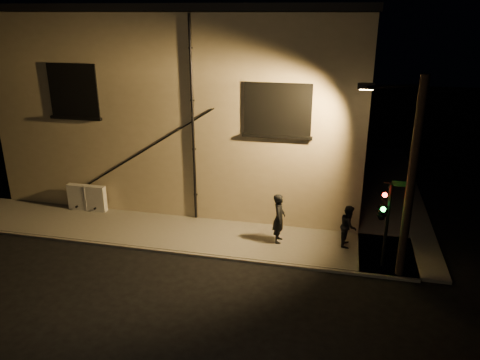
% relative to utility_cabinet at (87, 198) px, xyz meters
% --- Properties ---
extents(ground, '(90.00, 90.00, 0.00)m').
position_rel_utility_cabinet_xyz_m(ground, '(6.80, -2.70, -0.70)').
color(ground, black).
extents(sidewalk, '(21.00, 16.00, 0.12)m').
position_rel_utility_cabinet_xyz_m(sidewalk, '(8.02, 1.69, -0.64)').
color(sidewalk, '#5F5C56').
rests_on(sidewalk, ground).
extents(building, '(16.20, 12.23, 8.80)m').
position_rel_utility_cabinet_xyz_m(building, '(3.80, 6.29, 3.70)').
color(building, tan).
rests_on(building, ground).
extents(utility_cabinet, '(1.77, 0.30, 1.16)m').
position_rel_utility_cabinet_xyz_m(utility_cabinet, '(0.00, 0.00, 0.00)').
color(utility_cabinet, beige).
rests_on(utility_cabinet, sidewalk).
extents(pedestrian_a, '(0.48, 0.72, 1.95)m').
position_rel_utility_cabinet_xyz_m(pedestrian_a, '(8.76, -1.11, 0.39)').
color(pedestrian_a, black).
rests_on(pedestrian_a, sidewalk).
extents(pedestrian_b, '(0.65, 0.81, 1.61)m').
position_rel_utility_cabinet_xyz_m(pedestrian_b, '(11.36, -0.83, 0.22)').
color(pedestrian_b, black).
rests_on(pedestrian_b, sidewalk).
extents(traffic_signal, '(1.33, 1.87, 3.17)m').
position_rel_utility_cabinet_xyz_m(traffic_signal, '(12.38, -2.23, 1.54)').
color(traffic_signal, black).
rests_on(traffic_signal, sidewalk).
extents(streetlamp_pole, '(2.02, 1.38, 6.80)m').
position_rel_utility_cabinet_xyz_m(streetlamp_pole, '(13.01, -2.48, 2.94)').
color(streetlamp_pole, black).
rests_on(streetlamp_pole, ground).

